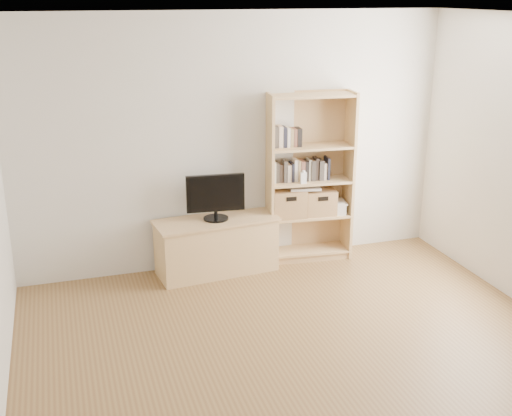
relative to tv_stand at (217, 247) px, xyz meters
name	(u,v)px	position (x,y,z in m)	size (l,w,h in m)	color
floor	(329,389)	(0.27, -2.27, -0.28)	(4.50, 5.00, 0.01)	brown
back_wall	(235,143)	(0.27, 0.23, 1.02)	(4.50, 0.02, 2.60)	beige
ceiling	(345,20)	(0.27, -2.27, 2.32)	(4.50, 5.00, 0.01)	white
tv_stand	(217,247)	(0.00, 0.00, 0.00)	(1.21, 0.45, 0.55)	tan
bookshelf	(310,178)	(1.04, 0.07, 0.63)	(0.90, 0.32, 1.80)	tan
television	(216,198)	(0.00, 0.00, 0.53)	(0.59, 0.05, 0.46)	black
books_row_mid	(309,169)	(1.04, 0.09, 0.72)	(0.86, 0.17, 0.23)	#B9B29E
books_row_upper	(292,136)	(0.84, 0.10, 1.08)	(0.41, 0.15, 0.22)	#B9B29E
baby_monitor	(303,178)	(0.93, -0.03, 0.66)	(0.06, 0.04, 0.12)	white
basket_left	(287,203)	(0.80, 0.08, 0.37)	(0.36, 0.29, 0.29)	#9D7247
basket_right	(319,202)	(1.15, 0.05, 0.36)	(0.33, 0.27, 0.27)	#9D7247
laptop	(305,187)	(0.98, 0.06, 0.53)	(0.32, 0.22, 0.03)	white
magazine_stack	(337,207)	(1.35, 0.03, 0.28)	(0.17, 0.24, 0.11)	silver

